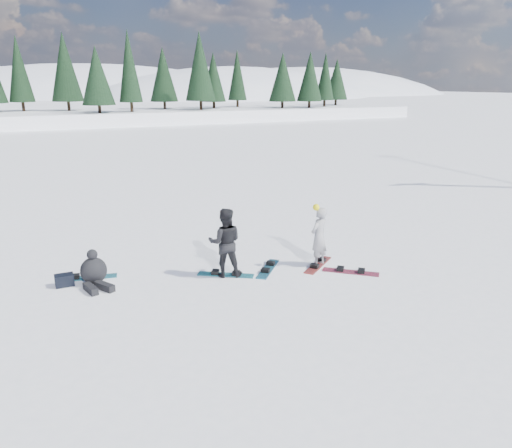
{
  "coord_description": "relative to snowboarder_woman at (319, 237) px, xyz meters",
  "views": [
    {
      "loc": [
        -7.73,
        -10.53,
        4.95
      ],
      "look_at": [
        -1.91,
        1.66,
        1.1
      ],
      "focal_mm": 35.0,
      "sensor_mm": 36.0,
      "label": 1
    }
  ],
  "objects": [
    {
      "name": "snowboard_loose_a",
      "position": [
        -1.4,
        0.33,
        -0.84
      ],
      "size": [
        1.2,
        1.31,
        0.03
      ],
      "primitive_type": "cube",
      "rotation": [
        0.0,
        0.0,
        0.85
      ],
      "color": "#165E79",
      "rests_on": "ground"
    },
    {
      "name": "gear_bag",
      "position": [
        -6.55,
        1.52,
        -0.7
      ],
      "size": [
        0.45,
        0.3,
        0.3
      ],
      "primitive_type": "cube",
      "rotation": [
        0.0,
        0.0,
        0.01
      ],
      "color": "black",
      "rests_on": "ground"
    },
    {
      "name": "snowboarder_man",
      "position": [
        -2.62,
        0.43,
        0.07
      ],
      "size": [
        1.09,
        0.99,
        1.84
      ],
      "primitive_type": "imported",
      "rotation": [
        0.0,
        0.0,
        2.75
      ],
      "color": "black",
      "rests_on": "ground"
    },
    {
      "name": "snowboarder_woman",
      "position": [
        0.0,
        0.0,
        0.0
      ],
      "size": [
        0.72,
        0.62,
        1.82
      ],
      "rotation": [
        0.0,
        0.0,
        3.57
      ],
      "color": "#9C9CA1",
      "rests_on": "ground"
    },
    {
      "name": "snowboard_man",
      "position": [
        -2.62,
        0.43,
        -0.84
      ],
      "size": [
        1.4,
        1.06,
        0.03
      ],
      "primitive_type": "cube",
      "rotation": [
        0.0,
        0.0,
        -0.59
      ],
      "color": "teal",
      "rests_on": "ground"
    },
    {
      "name": "snowboard_loose_c",
      "position": [
        -5.97,
        1.79,
        -0.84
      ],
      "size": [
        1.53,
        0.58,
        0.03
      ],
      "primitive_type": "cube",
      "rotation": [
        0.0,
        0.0,
        -0.21
      ],
      "color": "teal",
      "rests_on": "ground"
    },
    {
      "name": "ground",
      "position": [
        0.51,
        -0.56,
        -0.85
      ],
      "size": [
        420.0,
        420.0,
        0.0
      ],
      "primitive_type": "plane",
      "color": "white",
      "rests_on": "ground"
    },
    {
      "name": "snowboard_loose_b",
      "position": [
        0.51,
        -0.84,
        -0.84
      ],
      "size": [
        1.31,
        1.21,
        0.03
      ],
      "primitive_type": "cube",
      "rotation": [
        0.0,
        0.0,
        -0.73
      ],
      "color": "maroon",
      "rests_on": "ground"
    },
    {
      "name": "seated_rider",
      "position": [
        -5.85,
        1.26,
        -0.49
      ],
      "size": [
        0.82,
        1.19,
        0.93
      ],
      "rotation": [
        0.0,
        0.0,
        0.37
      ],
      "color": "black",
      "rests_on": "ground"
    },
    {
      "name": "alpine_backdrop",
      "position": [
        -11.21,
        188.61,
        -14.82
      ],
      "size": [
        412.5,
        227.0,
        53.2
      ],
      "color": "white",
      "rests_on": "ground"
    },
    {
      "name": "snowboard_woman",
      "position": [
        0.0,
        0.0,
        -0.84
      ],
      "size": [
        1.36,
        1.14,
        0.03
      ],
      "primitive_type": "cube",
      "rotation": [
        0.0,
        0.0,
        0.66
      ],
      "color": "maroon",
      "rests_on": "ground"
    }
  ]
}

